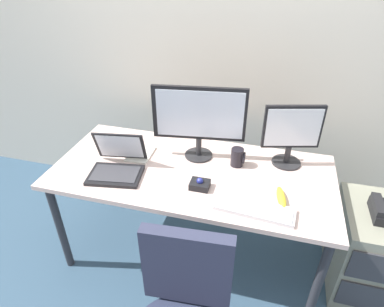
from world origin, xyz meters
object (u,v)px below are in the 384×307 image
at_px(keyboard, 255,209).
at_px(trackball_mouse, 200,184).
at_px(laptop, 117,164).
at_px(banana, 281,198).
at_px(coffee_mug, 238,157).
at_px(monitor_side, 292,133).
at_px(paper_notepad, 141,154).
at_px(monitor_main, 200,118).
at_px(file_cabinet, 370,250).

height_order(keyboard, trackball_mouse, trackball_mouse).
distance_m(laptop, banana, 0.97).
bearing_deg(coffee_mug, monitor_side, 18.89).
height_order(keyboard, paper_notepad, keyboard).
height_order(monitor_side, paper_notepad, monitor_side).
bearing_deg(monitor_side, keyboard, -106.56).
bearing_deg(laptop, trackball_mouse, -2.61).
relative_size(monitor_main, monitor_side, 1.44).
bearing_deg(laptop, monitor_main, 33.98).
relative_size(trackball_mouse, paper_notepad, 0.53).
xyz_separation_m(trackball_mouse, banana, (0.45, 0.00, -0.00)).
relative_size(laptop, trackball_mouse, 3.22).
distance_m(monitor_side, paper_notepad, 0.97).
bearing_deg(monitor_main, monitor_side, 6.48).
height_order(coffee_mug, paper_notepad, coffee_mug).
bearing_deg(coffee_mug, trackball_mouse, -121.52).
bearing_deg(banana, monitor_main, 149.43).
relative_size(file_cabinet, trackball_mouse, 5.39).
xyz_separation_m(keyboard, trackball_mouse, (-0.32, 0.11, 0.01)).
relative_size(monitor_main, laptop, 1.62).
relative_size(trackball_mouse, coffee_mug, 0.94).
relative_size(laptop, paper_notepad, 1.70).
bearing_deg(paper_notepad, monitor_side, 9.15).
distance_m(keyboard, coffee_mug, 0.42).
xyz_separation_m(laptop, paper_notepad, (0.06, 0.21, -0.05)).
distance_m(file_cabinet, paper_notepad, 1.57).
bearing_deg(trackball_mouse, file_cabinet, 10.85).
bearing_deg(paper_notepad, banana, -14.07).
bearing_deg(banana, keyboard, -138.05).
xyz_separation_m(monitor_side, banana, (-0.02, -0.38, -0.20)).
relative_size(keyboard, laptop, 1.19).
xyz_separation_m(monitor_main, laptop, (-0.44, -0.30, -0.23)).
distance_m(monitor_side, laptop, 1.07).
relative_size(keyboard, coffee_mug, 3.59).
bearing_deg(paper_notepad, coffee_mug, 4.34).
bearing_deg(monitor_main, trackball_mouse, -75.44).
relative_size(monitor_main, paper_notepad, 2.75).
height_order(monitor_side, keyboard, monitor_side).
distance_m(keyboard, laptop, 0.85).
xyz_separation_m(laptop, banana, (0.97, -0.02, -0.03)).
bearing_deg(laptop, coffee_mug, 20.30).
xyz_separation_m(coffee_mug, paper_notepad, (-0.63, -0.05, -0.05)).
height_order(monitor_main, banana, monitor_main).
bearing_deg(trackball_mouse, banana, 0.42).
relative_size(file_cabinet, paper_notepad, 2.85).
bearing_deg(laptop, banana, -1.20).
bearing_deg(keyboard, laptop, 170.81).
height_order(file_cabinet, monitor_main, monitor_main).
bearing_deg(monitor_main, laptop, -146.02).
height_order(monitor_main, laptop, monitor_main).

